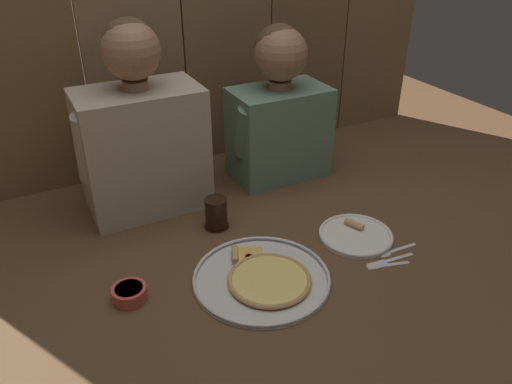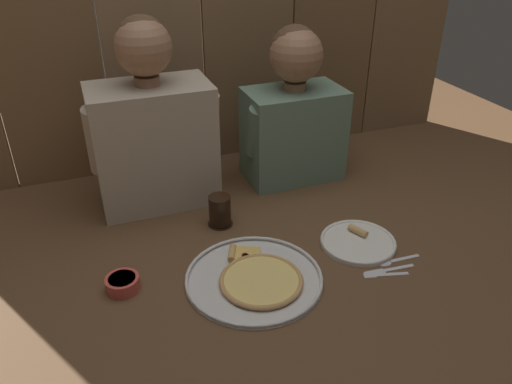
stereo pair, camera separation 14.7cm
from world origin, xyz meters
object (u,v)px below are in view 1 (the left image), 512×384
object	(u,v)px
diner_right	(280,110)
pizza_tray	(264,278)
dipping_bowl	(129,293)
drinking_glass	(216,213)
dinner_plate	(356,235)
diner_left	(141,132)

from	to	relation	value
diner_right	pizza_tray	bearing A→B (deg)	-122.99
pizza_tray	dipping_bowl	xyz separation A→B (m)	(-0.35, 0.10, 0.01)
drinking_glass	diner_right	bearing A→B (deg)	32.86
pizza_tray	dinner_plate	xyz separation A→B (m)	(0.36, 0.05, -0.00)
pizza_tray	diner_left	world-z (taller)	diner_left
pizza_tray	diner_left	size ratio (longest dim) A/B	0.61
dipping_bowl	diner_right	bearing A→B (deg)	32.40
diner_left	diner_right	distance (m)	0.52
pizza_tray	drinking_glass	world-z (taller)	drinking_glass
dipping_bowl	pizza_tray	bearing A→B (deg)	-15.28
drinking_glass	diner_left	xyz separation A→B (m)	(-0.15, 0.23, 0.23)
drinking_glass	diner_right	size ratio (longest dim) A/B	0.18
drinking_glass	pizza_tray	bearing A→B (deg)	-88.36
pizza_tray	drinking_glass	distance (m)	0.31
drinking_glass	dipping_bowl	world-z (taller)	drinking_glass
pizza_tray	dinner_plate	size ratio (longest dim) A/B	1.66
dinner_plate	drinking_glass	xyz separation A→B (m)	(-0.37, 0.26, 0.04)
dinner_plate	pizza_tray	bearing A→B (deg)	-171.80
pizza_tray	dipping_bowl	distance (m)	0.37
dipping_bowl	diner_right	xyz separation A→B (m)	(0.71, 0.45, 0.24)
dinner_plate	diner_left	size ratio (longest dim) A/B	0.37
pizza_tray	dipping_bowl	world-z (taller)	dipping_bowl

